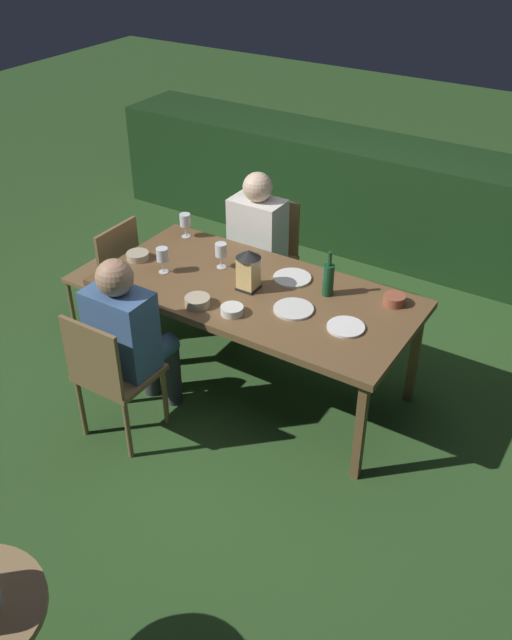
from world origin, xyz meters
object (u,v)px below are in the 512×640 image
Objects in this scene: chair_side_left_a at (110,372)px; chair_side_right_a at (267,251)px; green_bottle_on_table at (328,279)px; plate_a at (346,327)px; bowl_dip at (138,256)px; plate_b at (293,309)px; wine_glass_a at (185,221)px; bowl_bread at (197,301)px; person_in_cream at (253,243)px; bowl_salad at (232,310)px; lantern_centerpiece at (248,268)px; plate_c at (292,278)px; dining_table at (256,297)px; wine_glass_c at (162,256)px; bowl_olives at (394,299)px; person_in_blue at (130,334)px; wine_glass_b at (221,251)px; chair_head_near at (109,272)px.

chair_side_right_a is at bearing 90.00° from chair_side_left_a.
green_bottle_on_table is 0.38m from plate_a.
chair_side_left_a is 0.93m from bowl_dip.
bowl_dip is (-1.18, -0.00, 0.02)m from plate_b.
wine_glass_a is 1.12× the size of bowl_bread.
bowl_salad is (0.47, -0.96, 0.12)m from person_in_cream.
plate_b is at bearing -10.55° from lantern_centerpiece.
chair_side_left_a is 3.63× the size of plate_c.
lantern_centerpiece is at bearing -124.94° from plate_c.
bowl_dip is (-0.87, -0.08, 0.07)m from dining_table.
dining_table is 0.39m from bowl_bread.
bowl_dip is at bearing 118.51° from chair_side_left_a.
wine_glass_c is 1.31× the size of bowl_olives.
bowl_olives is (0.47, 0.38, 0.02)m from plate_b.
green_bottle_on_table is at bearing -163.51° from bowl_olives.
person_in_blue is (-0.44, -0.67, -0.05)m from dining_table.
wine_glass_b reaches higher than bowl_olives.
bowl_salad is (0.47, 0.57, 0.27)m from chair_side_left_a.
plate_b is at bearing -141.34° from bowl_olives.
plate_b is at bearing 37.98° from bowl_salad.
person_in_blue is 1.33m from person_in_cream.
plate_a is at bearing -0.11° from bowl_dip.
wine_glass_a and wine_glass_b have the same top height.
plate_a is at bearing 35.63° from chair_side_left_a.
person_in_cream is at bearing 60.20° from bowl_dip.
person_in_blue is at bearing -72.30° from wine_glass_c.
bowl_bread is 0.71m from bowl_dip.
dining_table is at bearing 58.50° from bowl_bread.
chair_side_left_a is 3.68× the size of plate_b.
wine_glass_b is (0.10, -0.74, 0.37)m from chair_side_right_a.
plate_a is (0.65, -0.08, 0.06)m from dining_table.
lantern_centerpiece is (1.19, -0.01, 0.40)m from chair_head_near.
wine_glass_c is 1.46m from bowl_olives.
dining_table is at bearing 94.28° from bowl_salad.
plate_b is at bearing -44.64° from person_in_cream.
person_in_cream is at bearing 103.77° from bowl_bread.
bowl_dip is at bearing -179.86° from plate_b.
wine_glass_b reaches higher than bowl_bread.
bowl_dip reaches higher than plate_b.
plate_b is 0.36m from bowl_salad.
plate_c is at bearing 55.06° from lantern_centerpiece.
plate_c is (-0.27, 0.05, -0.10)m from green_bottle_on_table.
person_in_blue reaches higher than bowl_dip.
chair_head_near is at bearing 168.05° from bowl_dip.
chair_side_left_a is 1.39m from green_bottle_on_table.
chair_head_near is at bearing -141.27° from wine_glass_a.
plate_b is (-0.09, -0.26, -0.10)m from green_bottle_on_table.
plate_c is at bearing 25.92° from wine_glass_c.
person_in_cream is at bearing 90.00° from chair_side_left_a.
lantern_centerpiece is 0.71m from plate_a.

